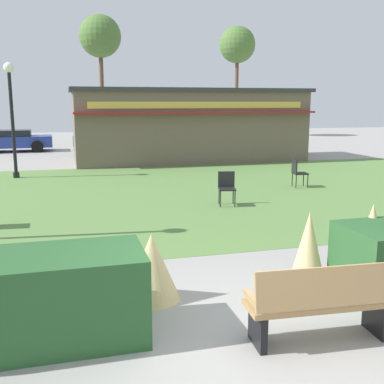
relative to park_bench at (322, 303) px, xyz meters
name	(u,v)px	position (x,y,z in m)	size (l,w,h in m)	color
ground_plane	(252,345)	(-0.78, 0.13, -0.48)	(80.00, 80.00, 0.00)	#999691
lawn_patch	(135,194)	(-0.78, 9.25, -0.48)	(36.00, 12.00, 0.01)	#5B8442
park_bench	(322,303)	(0.00, 0.00, 0.00)	(1.73, 0.63, 0.95)	tan
hedge_left	(33,299)	(-3.14, 0.86, 0.03)	(2.52, 1.10, 1.03)	#28562B
ornamental_grass_behind_left	(371,243)	(1.68, 1.46, 0.13)	(0.71, 0.71, 1.21)	#D1BC7F
ornamental_grass_behind_right	(377,256)	(1.61, 1.21, 0.01)	(0.75, 0.75, 0.99)	#D1BC7F
ornamental_grass_behind_center	(308,248)	(0.72, 1.61, 0.08)	(0.55, 0.55, 1.12)	#D1BC7F
ornamental_grass_behind_far	(152,267)	(-1.64, 1.68, -0.01)	(0.78, 0.78, 0.94)	#D1BC7F
lamppost_far	(11,106)	(-4.48, 13.45, 2.08)	(0.36, 0.36, 4.06)	black
food_kiosk	(189,125)	(2.91, 16.86, 1.18)	(10.75, 4.15, 3.30)	#6B5B4C
cafe_chair_west	(298,171)	(4.43, 9.03, 0.05)	(0.50, 0.50, 0.89)	black
cafe_chair_center	(227,185)	(1.36, 7.13, 0.05)	(0.53, 0.53, 0.89)	black
parked_car_west_slot	(12,140)	(-5.57, 23.21, 0.16)	(4.26, 2.18, 1.20)	navy
parked_car_center_slot	(110,138)	(-0.21, 23.21, 0.16)	(4.29, 2.22, 1.20)	#B7BABF
parked_car_east_slot	(186,137)	(4.37, 23.21, 0.16)	(4.28, 2.20, 1.20)	maroon
tree_left_bg	(237,46)	(10.56, 31.15, 6.52)	(2.80, 2.80, 8.49)	brown
tree_right_bg	(100,37)	(-0.13, 28.62, 6.46)	(2.80, 2.80, 8.43)	brown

